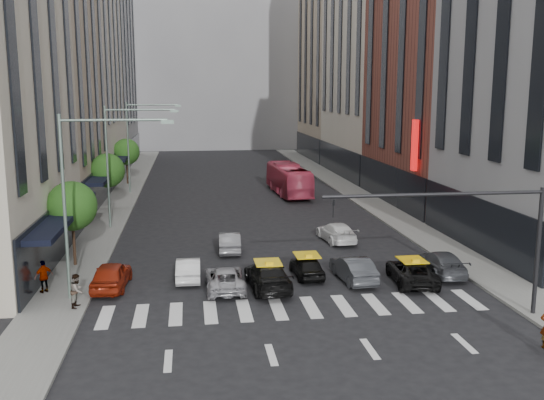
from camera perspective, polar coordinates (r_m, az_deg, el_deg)
name	(u,v)px	position (r m, az deg, el deg)	size (l,w,h in m)	color
ground	(305,319)	(28.01, 3.08, -11.16)	(160.00, 160.00, 0.00)	black
sidewalk_left	(118,204)	(56.89, -14.26, -0.35)	(3.00, 96.00, 0.15)	slate
sidewalk_right	(363,198)	(58.88, 8.57, 0.20)	(3.00, 96.00, 0.15)	slate
building_left_b	(42,69)	(54.95, -20.87, 11.44)	(8.00, 16.00, 24.00)	tan
building_left_c	(76,19)	(73.01, -17.95, 15.87)	(8.00, 20.00, 36.00)	beige
building_left_d	(101,57)	(91.51, -15.76, 12.86)	(8.00, 18.00, 30.00)	gray
building_right_b	(437,59)	(57.09, 15.23, 12.68)	(8.00, 18.00, 26.00)	brown
building_right_c	(374,6)	(75.54, 9.62, 17.54)	(8.00, 20.00, 40.00)	beige
building_right_d	(335,65)	(93.31, 5.95, 12.50)	(8.00, 18.00, 28.00)	tan
building_far	(215,46)	(110.99, -5.40, 14.21)	(30.00, 10.00, 36.00)	gray
tree_near	(72,206)	(36.83, -18.32, -0.55)	(2.88, 2.88, 4.95)	black
tree_mid	(107,171)	(52.45, -15.23, 2.69)	(2.88, 2.88, 4.95)	black
tree_far	(126,152)	(68.25, -13.55, 4.43)	(2.88, 2.88, 4.95)	black
streetlamp_near	(84,182)	(30.33, -17.31, 1.60)	(5.38, 0.25, 9.00)	gray
streetlamp_mid	(120,150)	(46.08, -14.12, 4.56)	(5.38, 0.25, 9.00)	gray
streetlamp_far	(137,135)	(61.95, -12.55, 6.00)	(5.38, 0.25, 9.00)	gray
traffic_signal	(481,223)	(28.28, 19.07, -2.04)	(10.10, 0.20, 6.00)	black
liberty_sign	(415,145)	(49.06, 13.28, 5.03)	(0.30, 0.70, 4.00)	red
car_red	(111,275)	(32.98, -14.89, -6.85)	(1.69, 4.21, 1.44)	maroon
car_white_front	(188,269)	(33.69, -7.88, -6.42)	(1.29, 3.71, 1.22)	silver
car_silver	(225,278)	(31.84, -4.44, -7.37)	(1.98, 4.30, 1.19)	#A8A7AD
taxi_left	(268,276)	(31.82, -0.39, -7.15)	(1.97, 4.85, 1.41)	black
taxi_center	(307,266)	(33.89, 3.30, -6.24)	(1.45, 3.61, 1.23)	black
car_grey_mid	(353,269)	(33.44, 7.65, -6.41)	(1.45, 4.17, 1.37)	#393B40
taxi_right	(412,272)	(33.61, 13.00, -6.59)	(2.10, 4.57, 1.27)	black
car_grey_curb	(441,263)	(35.59, 15.63, -5.73)	(1.85, 4.54, 1.32)	#42454A
car_row2_left	(230,242)	(39.10, -4.02, -3.96)	(1.35, 3.88, 1.28)	gray
car_row2_right	(336,232)	(41.87, 6.08, -3.03)	(1.82, 4.47, 1.30)	white
bus	(289,179)	(60.45, 1.58, 1.95)	(2.53, 10.83, 3.02)	#C23954
pedestrian_near	(77,291)	(30.21, -17.89, -8.11)	(0.78, 0.61, 1.61)	gray
pedestrian_far	(44,276)	(32.87, -20.68, -6.75)	(0.98, 0.41, 1.67)	gray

